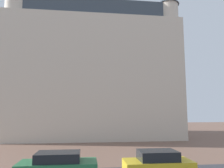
{
  "coord_description": "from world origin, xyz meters",
  "views": [
    {
      "loc": [
        -2.01,
        -1.77,
        3.83
      ],
      "look_at": [
        -0.44,
        11.54,
        5.55
      ],
      "focal_mm": 34.08,
      "sensor_mm": 36.0,
      "label": 1
    }
  ],
  "objects": [
    {
      "name": "car_yellow",
      "position": [
        2.28,
        11.06,
        0.7
      ],
      "size": [
        4.07,
        2.03,
        1.48
      ],
      "color": "gold",
      "rests_on": "ground_plane"
    },
    {
      "name": "landmark_building",
      "position": [
        -1.02,
        32.71,
        10.3
      ],
      "size": [
        24.63,
        15.68,
        37.64
      ],
      "color": "beige",
      "rests_on": "ground_plane"
    },
    {
      "name": "car_green",
      "position": [
        -3.59,
        11.06,
        0.73
      ],
      "size": [
        4.42,
        2.05,
        1.51
      ],
      "color": "#287042",
      "rests_on": "ground_plane"
    }
  ]
}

